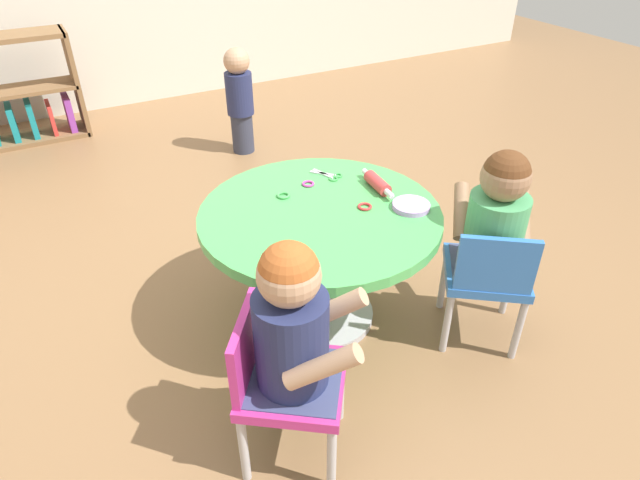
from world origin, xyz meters
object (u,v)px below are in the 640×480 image
toddler_standing (240,98)px  rolling_pin (377,183)px  craft_scissors (330,176)px  craft_table (320,238)px  bookshelf_low (5,100)px  child_chair_right (487,275)px  seated_child_left (293,324)px  seated_child_right (497,218)px  child_chair_left (281,380)px

toddler_standing → rolling_pin: 1.65m
rolling_pin → craft_scissors: (-0.11, 0.18, -0.02)m
craft_table → bookshelf_low: size_ratio=0.97×
child_chair_right → bookshelf_low: 3.29m
seated_child_left → seated_child_right: bearing=9.3°
rolling_pin → child_chair_left: bearing=-141.8°
seated_child_left → child_chair_right: seated_child_left is taller
child_chair_left → craft_scissors: (0.57, 0.71, 0.21)m
craft_table → child_chair_left: size_ratio=1.68×
seated_child_left → seated_child_right: (0.87, 0.14, 0.00)m
bookshelf_low → seated_child_left: bearing=-78.9°
seated_child_right → toddler_standing: 2.06m
bookshelf_low → toddler_standing: size_ratio=1.38×
seated_child_left → rolling_pin: size_ratio=2.21×
child_chair_right → seated_child_right: size_ratio=1.05×
rolling_pin → bookshelf_low: bearing=116.4°
child_chair_right → bookshelf_low: size_ratio=0.58×
seated_child_right → bookshelf_low: (-1.47, 2.92, -0.23)m
child_chair_right → seated_child_right: seated_child_right is taller
seated_child_left → rolling_pin: seated_child_left is taller
craft_table → rolling_pin: (0.28, 0.04, 0.15)m
craft_table → child_chair_right: (0.49, -0.40, -0.09)m
seated_child_left → bookshelf_low: seated_child_left is taller
craft_table → seated_child_right: 0.65m
bookshelf_low → toddler_standing: (1.31, -0.87, 0.06)m
child_chair_right → rolling_pin: rolling_pin is taller
seated_child_left → seated_child_right: size_ratio=1.00×
rolling_pin → craft_table: bearing=-171.4°
toddler_standing → rolling_pin: toddler_standing is taller
bookshelf_low → seated_child_right: bearing=-63.2°
toddler_standing → craft_scissors: (-0.17, -1.45, 0.15)m
craft_scissors → child_chair_left: bearing=-128.5°
child_chair_left → seated_child_left: bearing=-35.9°
seated_child_left → toddler_standing: bearing=72.2°
seated_child_right → toddler_standing: (-0.17, 2.05, -0.17)m
child_chair_left → bookshelf_low: (-0.57, 3.04, -0.01)m
child_chair_left → craft_scissors: 0.93m
child_chair_left → bookshelf_low: 3.09m
craft_table → seated_child_right: (0.51, -0.37, 0.14)m
craft_table → toddler_standing: bearing=78.5°
craft_table → child_chair_right: 0.64m
craft_table → bookshelf_low: bookshelf_low is taller
seated_child_left → bookshelf_low: size_ratio=0.55×
seated_child_left → child_chair_left: bearing=144.1°
craft_table → seated_child_left: 0.65m
seated_child_left → bookshelf_low: bearing=101.1°
child_chair_left → rolling_pin: bearing=38.2°
craft_table → craft_scissors: size_ratio=6.36×
child_chair_right → bookshelf_low: bearing=116.2°
bookshelf_low → craft_scissors: bearing=-64.0°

